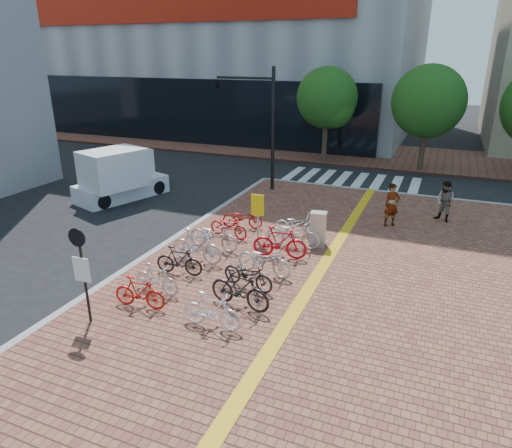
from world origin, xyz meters
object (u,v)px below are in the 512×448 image
at_px(bike_9, 248,274).
at_px(bike_0, 139,293).
at_px(bike_4, 213,235).
at_px(bike_12, 293,233).
at_px(bike_7, 212,311).
at_px(bike_1, 156,279).
at_px(bike_6, 242,218).
at_px(bike_11, 280,242).
at_px(notice_sign, 81,264).
at_px(box_truck, 119,175).
at_px(bike_3, 196,246).
at_px(traffic_light_pole, 247,105).
at_px(utility_box, 318,229).
at_px(bike_5, 229,226).
at_px(bike_13, 296,224).
at_px(bike_8, 240,289).
at_px(bike_10, 264,260).
at_px(bike_2, 179,261).
at_px(pedestrian_b, 445,202).
at_px(yellow_sign, 258,209).
at_px(pedestrian_a, 392,205).

bearing_deg(bike_9, bike_0, 144.65).
distance_m(bike_4, bike_12, 2.90).
xyz_separation_m(bike_4, bike_7, (2.32, -4.54, -0.02)).
xyz_separation_m(bike_1, bike_6, (0.14, 5.88, -0.03)).
relative_size(bike_9, bike_11, 0.92).
height_order(notice_sign, box_truck, notice_sign).
distance_m(bike_3, traffic_light_pole, 10.19).
distance_m(bike_11, bike_12, 1.09).
height_order(bike_0, utility_box, utility_box).
bearing_deg(bike_5, notice_sign, -177.65).
xyz_separation_m(traffic_light_pole, box_truck, (-5.20, -3.95, -3.15)).
bearing_deg(bike_7, bike_3, 32.39).
bearing_deg(bike_13, bike_8, 171.90).
xyz_separation_m(bike_6, bike_10, (2.35, -3.52, 0.07)).
bearing_deg(bike_4, traffic_light_pole, 19.44).
bearing_deg(bike_2, box_truck, 42.48).
height_order(bike_10, box_truck, box_truck).
xyz_separation_m(bike_0, bike_4, (0.01, 4.41, 0.06)).
height_order(bike_0, bike_1, bike_1).
distance_m(bike_6, bike_10, 4.24).
relative_size(bike_7, box_truck, 0.35).
xyz_separation_m(bike_2, bike_5, (0.07, 3.48, -0.04)).
bearing_deg(pedestrian_b, bike_3, -106.67).
bearing_deg(bike_1, bike_13, -18.19).
distance_m(bike_3, bike_8, 3.37).
bearing_deg(bike_1, bike_2, 4.00).
bearing_deg(bike_1, utility_box, -29.57).
height_order(pedestrian_b, box_truck, box_truck).
bearing_deg(yellow_sign, bike_5, 179.60).
xyz_separation_m(bike_6, utility_box, (3.30, -0.55, 0.21)).
height_order(bike_8, yellow_sign, yellow_sign).
xyz_separation_m(bike_0, utility_box, (3.40, 6.21, 0.18)).
relative_size(bike_9, pedestrian_a, 0.98).
bearing_deg(notice_sign, traffic_light_pole, 95.76).
xyz_separation_m(bike_0, bike_12, (2.60, 5.70, 0.06)).
relative_size(bike_2, bike_13, 0.95).
bearing_deg(bike_0, bike_7, -99.33).
bearing_deg(traffic_light_pole, bike_10, -63.44).
bearing_deg(bike_4, yellow_sign, -40.17).
height_order(bike_10, bike_11, bike_11).
height_order(bike_6, box_truck, box_truck).
distance_m(bike_2, bike_3, 1.06).
distance_m(bike_10, bike_12, 2.47).
distance_m(bike_1, bike_7, 2.58).
bearing_deg(bike_3, bike_6, -0.49).
distance_m(bike_6, bike_13, 2.24).
bearing_deg(pedestrian_b, bike_1, -99.07).
height_order(pedestrian_b, traffic_light_pole, traffic_light_pole).
height_order(bike_13, box_truck, box_truck).
height_order(bike_6, notice_sign, notice_sign).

